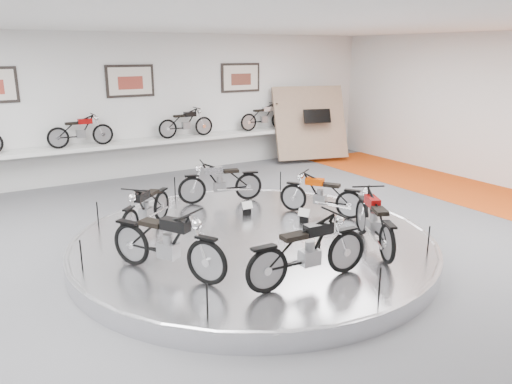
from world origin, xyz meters
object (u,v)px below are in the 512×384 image
bike_a (321,194)px  bike_c (146,207)px  display_platform (253,244)px  bike_e (309,250)px  bike_b (220,181)px  shelf (137,143)px  bike_d (167,242)px  bike_f (374,220)px

bike_a → bike_c: bike_c is taller
display_platform → bike_c: 2.08m
bike_e → display_platform: bearing=84.3°
bike_b → bike_e: (-0.74, -4.17, 0.04)m
bike_a → bike_b: bike_b is taller
shelf → bike_d: 7.35m
bike_e → shelf: bearing=90.2°
bike_c → bike_f: size_ratio=0.92×
display_platform → bike_e: 2.10m
shelf → bike_c: bike_c is taller
display_platform → bike_b: (0.47, 2.20, 0.61)m
display_platform → bike_e: bike_e is taller
bike_c → bike_d: 2.03m
bike_e → bike_c: bearing=112.9°
bike_b → bike_d: bike_d is taller
bike_e → bike_f: size_ratio=1.03×
display_platform → bike_b: bearing=77.9°
bike_b → display_platform: bearing=93.2°
shelf → bike_d: (-1.88, -7.10, -0.19)m
bike_f → bike_d: bearing=102.7°
bike_d → bike_a: bearing=75.8°
shelf → bike_c: (-1.51, -5.11, -0.26)m
bike_a → bike_f: (-0.32, -1.82, 0.05)m
shelf → bike_d: bike_d is taller
shelf → bike_e: bearing=-91.8°
shelf → bike_f: bearing=-79.4°
bike_d → bike_f: 3.44m
display_platform → shelf: size_ratio=0.58×
bike_e → bike_f: bike_e is taller
bike_d → bike_f: (3.35, -0.77, -0.03)m
bike_a → bike_d: (-3.67, -1.06, 0.08)m
bike_e → bike_f: (1.74, 0.51, -0.02)m
shelf → bike_b: bearing=-83.6°
shelf → bike_a: bearing=-73.5°
bike_b → bike_f: bearing=120.6°
shelf → bike_d: size_ratio=6.28×
shelf → bike_d: bearing=-104.8°
bike_b → bike_c: bike_b is taller
bike_c → shelf: bearing=-149.4°
display_platform → bike_e: size_ratio=3.76×
bike_f → bike_a: bearing=15.8°
display_platform → shelf: shelf is taller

